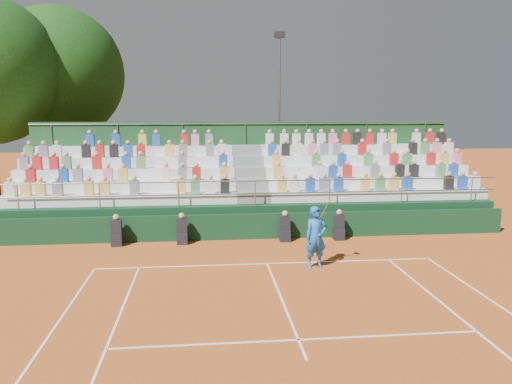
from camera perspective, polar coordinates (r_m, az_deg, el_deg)
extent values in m
plane|color=#B4541E|center=(16.46, 1.27, -8.19)|extent=(90.00, 90.00, 0.00)
cube|color=white|center=(16.46, 1.27, -8.18)|extent=(11.00, 0.06, 0.01)
cube|color=white|center=(13.47, 3.01, -12.27)|extent=(0.06, 6.40, 0.01)
cube|color=white|center=(11.41, 4.87, -16.48)|extent=(8.22, 0.06, 0.01)
cube|color=black|center=(19.39, 0.09, -3.94)|extent=(20.00, 0.15, 1.00)
cube|color=black|center=(19.20, -15.60, -5.29)|extent=(0.40, 0.40, 0.44)
cube|color=black|center=(19.09, -15.67, -3.89)|extent=(0.38, 0.25, 0.55)
sphere|color=tan|center=(19.01, -15.72, -2.78)|extent=(0.22, 0.22, 0.22)
cube|color=black|center=(18.94, -8.42, -5.24)|extent=(0.40, 0.40, 0.44)
cube|color=black|center=(18.83, -8.46, -3.82)|extent=(0.38, 0.25, 0.55)
sphere|color=tan|center=(18.75, -8.49, -2.69)|extent=(0.22, 0.22, 0.22)
cube|color=black|center=(19.16, 3.31, -4.98)|extent=(0.40, 0.40, 0.44)
cube|color=black|center=(19.05, 3.32, -3.58)|extent=(0.38, 0.25, 0.55)
sphere|color=tan|center=(18.97, 3.33, -2.46)|extent=(0.22, 0.22, 0.22)
cube|color=black|center=(19.60, 9.44, -4.76)|extent=(0.40, 0.40, 0.44)
cube|color=black|center=(19.49, 9.48, -3.39)|extent=(0.38, 0.25, 0.55)
sphere|color=tan|center=(19.41, 9.51, -2.30)|extent=(0.22, 0.22, 0.22)
cube|color=black|center=(22.39, -0.74, -1.86)|extent=(20.00, 5.20, 1.20)
cube|color=silver|center=(20.78, -15.17, -0.81)|extent=(9.30, 0.85, 0.42)
cube|color=silver|center=(21.77, 13.83, -0.29)|extent=(9.30, 0.85, 0.42)
cube|color=slate|center=(20.60, -0.32, -0.56)|extent=(1.40, 0.85, 0.42)
cube|color=silver|center=(21.54, -14.87, 0.69)|extent=(9.30, 0.85, 0.42)
cube|color=silver|center=(22.50, 13.15, 1.13)|extent=(9.30, 0.85, 0.42)
cube|color=slate|center=(21.37, -0.55, 0.94)|extent=(1.40, 0.85, 0.42)
cube|color=silver|center=(22.31, -14.58, 2.09)|extent=(9.30, 0.85, 0.42)
cube|color=silver|center=(23.24, 12.51, 2.45)|extent=(9.30, 0.85, 0.42)
cube|color=slate|center=(22.15, -0.76, 2.34)|extent=(1.40, 0.85, 0.42)
cube|color=silver|center=(23.10, -14.31, 3.39)|extent=(9.30, 0.85, 0.42)
cube|color=silver|center=(24.00, 11.91, 3.70)|extent=(9.30, 0.85, 0.42)
cube|color=slate|center=(22.94, -0.95, 3.64)|extent=(1.40, 0.85, 0.42)
cube|color=silver|center=(23.90, -14.06, 4.61)|extent=(9.30, 0.85, 0.42)
cube|color=silver|center=(24.77, 11.34, 4.86)|extent=(9.30, 0.85, 0.42)
cube|color=slate|center=(23.75, -1.13, 4.86)|extent=(1.40, 0.85, 0.42)
cube|color=#194320|center=(24.35, -1.23, 2.87)|extent=(20.00, 0.12, 4.40)
cylinder|color=gray|center=(19.61, -0.08, 1.27)|extent=(20.00, 0.05, 0.05)
cylinder|color=gray|center=(24.10, -1.23, 7.80)|extent=(20.00, 0.05, 0.05)
cube|color=silver|center=(21.63, -26.26, 0.26)|extent=(0.36, 0.24, 0.56)
cube|color=gold|center=(21.43, -24.79, 0.28)|extent=(0.36, 0.24, 0.56)
cube|color=gold|center=(21.26, -23.38, 0.31)|extent=(0.36, 0.24, 0.56)
cube|color=slate|center=(21.07, -21.70, 0.34)|extent=(0.36, 0.24, 0.56)
cube|color=gold|center=(20.78, -18.53, 0.40)|extent=(0.36, 0.24, 0.56)
cube|color=gold|center=(20.65, -16.86, 0.44)|extent=(0.36, 0.24, 0.56)
cube|color=slate|center=(20.47, -13.71, 0.49)|extent=(0.36, 0.24, 0.56)
cube|color=gold|center=(20.30, -8.58, 0.59)|extent=(0.36, 0.24, 0.56)
cube|color=#4C8C4C|center=(20.28, -6.95, 0.61)|extent=(0.36, 0.24, 0.56)
cube|color=silver|center=(20.28, -5.21, 0.64)|extent=(0.36, 0.24, 0.56)
cube|color=black|center=(20.29, -3.57, 0.67)|extent=(0.36, 0.24, 0.56)
cube|color=red|center=(22.20, -24.32, 1.70)|extent=(0.36, 0.24, 0.56)
cube|color=#1E4CB2|center=(21.82, -21.13, 1.78)|extent=(0.36, 0.24, 0.56)
cube|color=slate|center=(21.68, -19.66, 1.82)|extent=(0.36, 0.24, 0.56)
cube|color=pink|center=(21.43, -16.53, 1.90)|extent=(0.36, 0.24, 0.56)
cube|color=gold|center=(21.32, -14.92, 1.94)|extent=(0.36, 0.24, 0.56)
cube|color=silver|center=(21.12, -10.22, 2.03)|extent=(0.36, 0.24, 0.56)
cube|color=slate|center=(21.08, -8.41, 2.07)|extent=(0.36, 0.24, 0.56)
cube|color=red|center=(21.06, -6.81, 2.10)|extent=(0.36, 0.24, 0.56)
cube|color=gold|center=(21.07, -3.62, 2.15)|extent=(0.36, 0.24, 0.56)
cube|color=slate|center=(23.11, -24.93, 2.98)|extent=(0.36, 0.24, 0.56)
cube|color=red|center=(22.95, -23.71, 3.02)|extent=(0.36, 0.24, 0.56)
cube|color=red|center=(22.75, -22.07, 3.08)|extent=(0.36, 0.24, 0.56)
cube|color=#4C8C4C|center=(22.61, -20.81, 3.12)|extent=(0.36, 0.24, 0.56)
cube|color=red|center=(22.33, -17.73, 3.22)|extent=(0.36, 0.24, 0.56)
cube|color=#1E4CB2|center=(22.11, -14.60, 3.30)|extent=(0.36, 0.24, 0.56)
cube|color=#4C8C4C|center=(22.02, -13.02, 3.34)|extent=(0.36, 0.24, 0.56)
cube|color=slate|center=(21.87, -8.40, 3.44)|extent=(0.36, 0.24, 0.56)
cube|color=#1E4CB2|center=(21.87, -3.78, 3.52)|extent=(0.36, 0.24, 0.56)
cube|color=#4C8C4C|center=(23.89, -24.44, 4.21)|extent=(0.36, 0.24, 0.56)
cube|color=slate|center=(23.71, -23.08, 4.27)|extent=(0.36, 0.24, 0.56)
cube|color=silver|center=(23.55, -21.75, 4.32)|extent=(0.36, 0.24, 0.56)
cube|color=black|center=(23.25, -18.84, 4.43)|extent=(0.36, 0.24, 0.56)
cube|color=red|center=(23.12, -17.40, 4.48)|extent=(0.36, 0.24, 0.56)
cube|color=black|center=(23.01, -15.92, 4.52)|extent=(0.36, 0.24, 0.56)
cube|color=#1E4CB2|center=(22.91, -14.40, 4.57)|extent=(0.36, 0.24, 0.56)
cube|color=red|center=(22.83, -13.00, 4.61)|extent=(0.36, 0.24, 0.56)
cube|color=gold|center=(22.71, -9.84, 4.69)|extent=(0.36, 0.24, 0.56)
cube|color=slate|center=(22.68, -8.34, 4.72)|extent=(0.36, 0.24, 0.56)
cube|color=slate|center=(22.66, -5.30, 4.78)|extent=(0.36, 0.24, 0.56)
cube|color=silver|center=(22.68, -3.95, 4.80)|extent=(0.36, 0.24, 0.56)
cube|color=#1E4CB2|center=(24.04, -18.44, 5.60)|extent=(0.36, 0.24, 0.56)
cube|color=#1E4CB2|center=(23.82, -15.69, 5.70)|extent=(0.36, 0.24, 0.56)
cube|color=gold|center=(23.65, -12.83, 5.79)|extent=(0.36, 0.24, 0.56)
cube|color=#1E4CB2|center=(23.58, -11.31, 5.84)|extent=(0.36, 0.24, 0.56)
cube|color=red|center=(23.50, -8.21, 5.91)|extent=(0.36, 0.24, 0.56)
cube|color=pink|center=(23.48, -6.97, 5.94)|extent=(0.36, 0.24, 0.56)
cube|color=slate|center=(23.48, -5.38, 5.96)|extent=(0.36, 0.24, 0.56)
cube|color=gold|center=(20.52, 3.01, 0.78)|extent=(0.36, 0.24, 0.56)
cube|color=silver|center=(20.61, 4.43, 0.80)|extent=(0.36, 0.24, 0.56)
cube|color=#1E4CB2|center=(20.73, 6.22, 0.82)|extent=(0.36, 0.24, 0.56)
cube|color=slate|center=(20.86, 7.79, 0.84)|extent=(0.36, 0.24, 0.56)
cube|color=#1E4CB2|center=(21.02, 9.41, 0.87)|extent=(0.36, 0.24, 0.56)
cube|color=gold|center=(21.35, 12.38, 0.90)|extent=(0.36, 0.24, 0.56)
cube|color=#4C8C4C|center=(21.56, 14.00, 0.93)|extent=(0.36, 0.24, 0.56)
cube|color=gold|center=(21.77, 15.49, 0.94)|extent=(0.36, 0.24, 0.56)
cube|color=#1E4CB2|center=(21.99, 16.95, 0.96)|extent=(0.36, 0.24, 0.56)
cube|color=black|center=(22.76, 21.16, 1.00)|extent=(0.36, 0.24, 0.56)
cube|color=#1E4CB2|center=(23.04, 22.52, 1.02)|extent=(0.36, 0.24, 0.56)
cube|color=silver|center=(23.32, 23.73, 1.03)|extent=(0.36, 0.24, 0.56)
cube|color=gold|center=(21.29, 2.55, 2.23)|extent=(0.36, 0.24, 0.56)
cube|color=silver|center=(21.63, 7.29, 2.28)|extent=(0.36, 0.24, 0.56)
cube|color=#1E4CB2|center=(21.77, 8.80, 2.29)|extent=(0.36, 0.24, 0.56)
cube|color=red|center=(21.94, 10.40, 2.30)|extent=(0.36, 0.24, 0.56)
cube|color=slate|center=(22.31, 13.43, 2.32)|extent=(0.36, 0.24, 0.56)
cube|color=black|center=(22.71, 16.11, 2.32)|extent=(0.36, 0.24, 0.56)
cube|color=black|center=(22.96, 17.59, 2.33)|extent=(0.36, 0.24, 0.56)
cube|color=#4C8C4C|center=(23.47, 20.34, 2.33)|extent=(0.36, 0.24, 0.56)
cube|color=#1E4CB2|center=(23.74, 21.62, 2.32)|extent=(0.36, 0.24, 0.56)
cube|color=gold|center=(22.08, 2.36, 3.59)|extent=(0.36, 0.24, 0.56)
cube|color=#4C8C4C|center=(22.41, 6.88, 3.62)|extent=(0.36, 0.24, 0.56)
cube|color=#1E4CB2|center=(22.70, 9.78, 3.62)|extent=(0.36, 0.24, 0.56)
cube|color=#4C8C4C|center=(23.06, 12.71, 3.62)|extent=(0.36, 0.24, 0.56)
cube|color=red|center=(23.47, 15.49, 3.60)|extent=(0.36, 0.24, 0.56)
cube|color=#4C8C4C|center=(23.70, 16.89, 3.59)|extent=(0.36, 0.24, 0.56)
cube|color=red|center=(24.16, 19.37, 3.57)|extent=(0.36, 0.24, 0.56)
cube|color=gold|center=(24.44, 20.72, 3.55)|extent=(0.36, 0.24, 0.56)
cube|color=pink|center=(24.71, 21.96, 3.54)|extent=(0.36, 0.24, 0.56)
cube|color=#1E4CB2|center=(22.87, 1.86, 4.85)|extent=(0.36, 0.24, 0.56)
cube|color=black|center=(22.96, 3.40, 4.86)|extent=(0.36, 0.24, 0.56)
cube|color=silver|center=(23.06, 4.81, 4.86)|extent=(0.36, 0.24, 0.56)
cube|color=pink|center=(23.20, 6.47, 4.86)|extent=(0.36, 0.24, 0.56)
cube|color=slate|center=(23.33, 7.82, 4.86)|extent=(0.36, 0.24, 0.56)
cube|color=slate|center=(23.48, 9.26, 4.85)|extent=(0.36, 0.24, 0.56)
cube|color=red|center=(23.81, 12.03, 4.83)|extent=(0.36, 0.24, 0.56)
cube|color=slate|center=(24.21, 14.72, 4.80)|extent=(0.36, 0.24, 0.56)
cube|color=black|center=(24.68, 17.49, 4.76)|extent=(0.36, 0.24, 0.56)
cube|color=#4C8C4C|center=(24.92, 18.75, 4.74)|extent=(0.36, 0.24, 0.56)
cube|color=pink|center=(25.17, 19.95, 4.71)|extent=(0.36, 0.24, 0.56)
cube|color=silver|center=(25.43, 21.16, 4.69)|extent=(0.36, 0.24, 0.56)
cube|color=silver|center=(23.68, 1.57, 6.03)|extent=(0.36, 0.24, 0.56)
cube|color=silver|center=(23.78, 3.24, 6.03)|extent=(0.36, 0.24, 0.56)
cube|color=silver|center=(23.88, 4.63, 6.03)|extent=(0.36, 0.24, 0.56)
cube|color=silver|center=(24.00, 6.07, 6.03)|extent=(0.36, 0.24, 0.56)
cube|color=silver|center=(24.13, 7.46, 6.02)|extent=(0.36, 0.24, 0.56)
cube|color=pink|center=(24.27, 8.75, 6.01)|extent=(0.36, 0.24, 0.56)
cube|color=red|center=(24.44, 10.22, 5.99)|extent=(0.36, 0.24, 0.56)
cube|color=black|center=(24.60, 11.50, 5.97)|extent=(0.36, 0.24, 0.56)
cube|color=red|center=(24.79, 12.84, 5.95)|extent=(0.36, 0.24, 0.56)
cube|color=silver|center=(24.99, 14.18, 5.93)|extent=(0.36, 0.24, 0.56)
cube|color=gold|center=(25.18, 15.31, 5.90)|extent=(0.36, 0.24, 0.56)
cube|color=silver|center=(25.64, 17.85, 5.84)|extent=(0.36, 0.24, 0.56)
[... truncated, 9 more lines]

